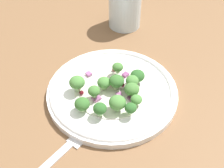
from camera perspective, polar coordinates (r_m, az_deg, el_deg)
The scene contains 28 objects.
ground_plane at distance 56.21cm, azimuth -0.35°, elevation -3.12°, with size 180.00×180.00×2.00cm, color brown.
plate at distance 55.26cm, azimuth 0.00°, elevation -1.35°, with size 23.31×23.31×1.70cm.
dressing_pool at distance 54.95cm, azimuth 0.00°, elevation -1.04°, with size 13.52×13.52×0.20cm, color white.
broccoli_floret_0 at distance 53.86cm, azimuth -1.54°, elevation 0.18°, with size 2.39×2.39×2.42cm.
broccoli_floret_1 at distance 51.48cm, azimuth 4.35°, elevation -3.11°, with size 1.97×1.97×2.00cm.
broccoli_floret_2 at distance 53.85cm, azimuth 3.75°, elevation 0.58°, with size 2.25×2.25×2.28cm.
broccoli_floret_3 at distance 49.70cm, azimuth -2.25°, elevation -4.57°, with size 2.23×2.23×2.25cm.
broccoli_floret_4 at distance 50.87cm, azimuth -5.53°, elevation -3.72°, with size 2.56×2.56×2.59cm.
broccoli_floret_5 at distance 53.66cm, azimuth -6.46°, elevation 0.25°, with size 2.75×2.75×2.78cm.
broccoli_floret_6 at distance 52.11cm, azimuth -3.32°, elevation -1.32°, with size 2.12×2.12×2.15cm.
broccoli_floret_7 at distance 53.57cm, azimuth 0.83°, elevation 0.48°, with size 2.69×2.69×2.72cm.
broccoli_floret_8 at distance 55.13cm, azimuth 4.72°, elevation 1.48°, with size 2.59×2.59×2.63cm.
broccoli_floret_9 at distance 49.79cm, azimuth 3.44°, elevation -4.47°, with size 1.98×1.98×2.00cm.
broccoli_floret_10 at distance 52.87cm, azimuth 3.66°, elevation -0.99°, with size 2.63×2.63×2.66cm.
broccoli_floret_11 at distance 56.38cm, azimuth 1.06°, elevation 3.09°, with size 2.02×2.02×2.05cm.
broccoli_floret_12 at distance 50.31cm, azimuth 1.00°, elevation -3.47°, with size 2.82×2.82×2.86cm.
cranberry_0 at distance 58.11cm, azimuth 0.39°, elevation 2.71°, with size 0.78×0.78×0.78cm, color maroon.
cranberry_1 at distance 55.87cm, azimuth 3.45°, elevation 0.80°, with size 0.98×0.98×0.98cm, color maroon.
cranberry_2 at distance 55.12cm, azimuth -0.08°, elevation -0.01°, with size 0.70×0.70×0.70cm, color maroon.
cranberry_3 at distance 54.61cm, azimuth 1.93°, elevation -0.17°, with size 0.82×0.82×0.82cm, color #4C0A14.
cranberry_4 at distance 53.93cm, azimuth -5.64°, elevation -1.58°, with size 0.79×0.79×0.79cm, color maroon.
onion_bit_0 at distance 52.96cm, azimuth -2.91°, elevation -2.59°, with size 1.19×1.39×0.37cm, color #A35B93.
onion_bit_1 at distance 53.32cm, azimuth 3.47°, elevation -2.59°, with size 1.00×0.93×0.44cm, color #843D75.
onion_bit_2 at distance 57.20cm, azimuth 2.71°, elevation 1.64°, with size 1.08×0.95×0.52cm, color #934C84.
onion_bit_3 at distance 53.34cm, azimuth 1.10°, elevation -2.30°, with size 0.96×1.03×0.56cm, color #A35B93.
onion_bit_4 at distance 57.39cm, azimuth -4.31°, elevation 1.87°, with size 0.89×1.02×0.43cm, color #A35B93.
fork at distance 47.86cm, azimuth -11.35°, elevation -14.36°, with size 3.36×18.69×0.50cm.
water_glass at distance 70.45cm, azimuth 2.40°, elevation 14.28°, with size 7.23×7.23×10.00cm, color silver.
Camera 1 is at (-21.65, 30.88, 40.68)cm, focal length 49.59 mm.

